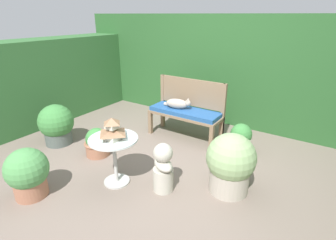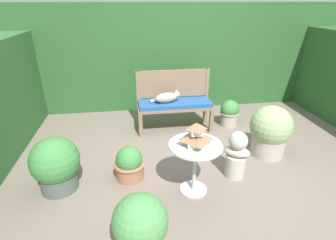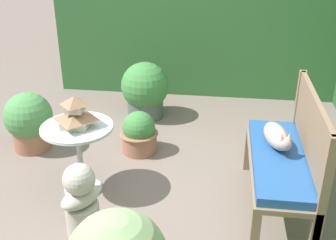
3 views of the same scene
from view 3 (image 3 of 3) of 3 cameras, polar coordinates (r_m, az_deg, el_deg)
ground at (r=3.34m, az=-2.77°, el=-12.84°), size 30.00×30.00×0.00m
foliage_hedge_left at (r=5.59m, az=3.87°, el=11.96°), size 0.70×3.50×1.53m
garden_bench at (r=3.29m, az=14.74°, el=-5.72°), size 1.21×0.43×0.49m
bench_backrest at (r=3.20m, az=18.74°, el=-1.89°), size 1.21×0.06×0.96m
cat at (r=3.32m, az=14.57°, el=-2.18°), size 0.49×0.24×0.19m
patio_table at (r=3.45m, az=-12.05°, el=-2.78°), size 0.58×0.58×0.60m
pagoda_birdhouse at (r=3.34m, az=-12.42°, el=0.85°), size 0.28×0.28×0.25m
garden_bust at (r=3.03m, az=-11.64°, el=-10.97°), size 0.36×0.31×0.60m
potted_plant_path_edge at (r=4.10m, az=-3.94°, el=-1.84°), size 0.38×0.38×0.42m
potted_plant_table_far at (r=4.78m, az=-3.14°, el=4.01°), size 0.54×0.54×0.65m
potted_plant_bench_right at (r=4.31m, az=-18.31°, el=-0.15°), size 0.47×0.47×0.59m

